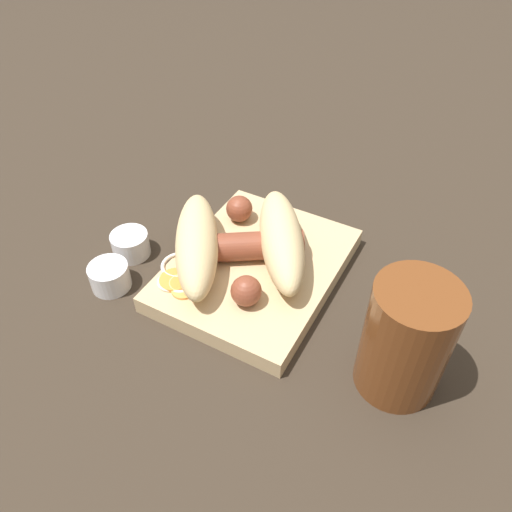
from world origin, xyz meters
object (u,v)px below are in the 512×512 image
(condiment_cup_near, at_px, (131,245))
(condiment_cup_far, at_px, (110,277))
(drink_glass, at_px, (406,340))
(food_tray, at_px, (256,269))
(sausage, at_px, (242,246))
(bread_roll, at_px, (239,241))

(condiment_cup_near, distance_m, condiment_cup_far, 0.06)
(drink_glass, bearing_deg, food_tray, 72.38)
(sausage, relative_size, drink_glass, 1.22)
(bread_roll, xyz_separation_m, condiment_cup_far, (-0.09, 0.12, -0.04))
(condiment_cup_near, relative_size, condiment_cup_far, 1.00)
(bread_roll, relative_size, drink_glass, 1.79)
(food_tray, xyz_separation_m, condiment_cup_near, (-0.04, 0.15, 0.00))
(condiment_cup_near, bearing_deg, sausage, -73.16)
(food_tray, distance_m, bread_roll, 0.04)
(sausage, relative_size, condiment_cup_far, 3.30)
(food_tray, bearing_deg, condiment_cup_far, 124.32)
(food_tray, xyz_separation_m, bread_roll, (-0.00, 0.02, 0.04))
(sausage, bearing_deg, food_tray, -92.10)
(condiment_cup_near, bearing_deg, bread_roll, -74.67)
(food_tray, distance_m, drink_glass, 0.20)
(sausage, xyz_separation_m, condiment_cup_near, (-0.04, 0.14, -0.03))
(sausage, bearing_deg, condiment_cup_near, 106.84)
(condiment_cup_far, distance_m, drink_glass, 0.33)
(food_tray, relative_size, sausage, 1.50)
(condiment_cup_near, height_order, drink_glass, drink_glass)
(bread_roll, height_order, condiment_cup_near, bread_roll)
(sausage, relative_size, condiment_cup_near, 3.30)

